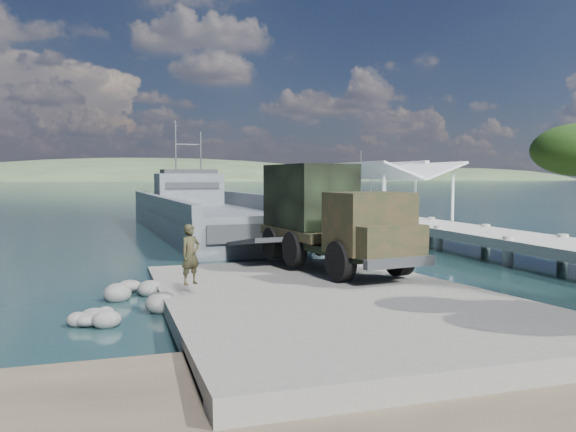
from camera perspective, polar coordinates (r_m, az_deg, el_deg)
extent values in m
plane|color=#19373D|center=(19.66, 2.10, -8.35)|extent=(1400.00, 1400.00, 0.00)
cube|color=slate|center=(18.69, 3.12, -8.23)|extent=(10.00, 18.00, 0.50)
cube|color=#A09F96|center=(41.10, 11.00, -0.53)|extent=(4.00, 44.00, 0.50)
cube|color=#4E545C|center=(42.98, -7.69, -1.06)|extent=(10.29, 29.06, 2.38)
cube|color=#4E545C|center=(42.15, -13.02, 1.18)|extent=(2.29, 28.58, 1.24)
cube|color=#4E545C|center=(43.92, -2.61, 1.39)|extent=(2.29, 28.58, 1.24)
cube|color=#4E545C|center=(29.32, -1.48, -2.36)|extent=(8.59, 0.90, 2.48)
cube|color=#4E545C|center=(52.16, -10.06, 2.69)|extent=(5.94, 4.15, 2.86)
cube|color=#2F3235|center=(52.15, -10.08, 4.47)|extent=(4.94, 3.33, 0.38)
cylinder|color=gray|center=(52.02, -11.36, 6.87)|extent=(0.15, 0.15, 4.77)
cylinder|color=gray|center=(52.41, -8.86, 6.36)|extent=(0.15, 0.15, 3.81)
cylinder|color=black|center=(20.08, 5.36, -4.58)|extent=(0.69, 1.49, 1.43)
cylinder|color=black|center=(21.47, 11.21, -4.08)|extent=(0.69, 1.49, 1.43)
cylinder|color=black|center=(23.35, 0.66, -3.35)|extent=(0.69, 1.49, 1.43)
cylinder|color=black|center=(24.56, 6.01, -3.01)|extent=(0.69, 1.49, 1.43)
cylinder|color=black|center=(25.34, -1.52, -2.77)|extent=(0.69, 1.49, 1.43)
cylinder|color=black|center=(26.45, 3.53, -2.49)|extent=(0.69, 1.49, 1.43)
cube|color=black|center=(23.33, 4.18, -2.95)|extent=(3.58, 8.64, 0.28)
cube|color=black|center=(20.69, 8.25, -0.66)|extent=(3.04, 2.57, 2.21)
cube|color=black|center=(19.65, 10.37, -2.54)|extent=(2.65, 1.34, 1.10)
cube|color=black|center=(24.64, 2.43, -1.67)|extent=(3.45, 5.41, 0.39)
cube|color=black|center=(24.73, 2.20, 2.06)|extent=(3.21, 4.52, 2.76)
cube|color=#2F3235|center=(19.30, 11.30, -4.66)|extent=(2.77, 0.66, 0.33)
imported|color=black|center=(17.59, -9.85, -5.14)|extent=(0.81, 0.73, 1.86)
cube|color=white|center=(56.20, 7.36, -0.04)|extent=(3.40, 5.91, 0.93)
cube|color=white|center=(55.13, 7.47, 0.53)|extent=(1.90, 2.03, 0.62)
cylinder|color=gray|center=(56.06, 7.39, 3.39)|extent=(0.10, 0.10, 6.20)
cube|color=white|center=(60.53, 8.39, 0.20)|extent=(1.44, 4.84, 0.79)
cube|color=white|center=(59.71, 8.77, 0.65)|extent=(1.24, 1.41, 0.53)
cylinder|color=gray|center=(60.41, 8.42, 2.90)|extent=(0.09, 0.09, 5.27)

